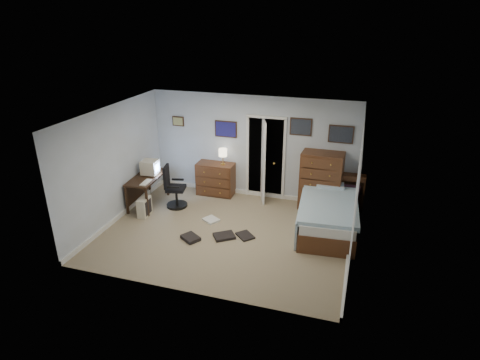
% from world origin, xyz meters
% --- Properties ---
extents(floor, '(5.00, 4.00, 0.02)m').
position_xyz_m(floor, '(0.00, 0.00, -0.01)').
color(floor, gray).
rests_on(floor, ground).
extents(computer_desk, '(0.65, 1.27, 0.71)m').
position_xyz_m(computer_desk, '(-2.28, 0.75, 0.55)').
color(computer_desk, black).
rests_on(computer_desk, floor).
extents(crt_monitor, '(0.39, 0.36, 0.34)m').
position_xyz_m(crt_monitor, '(-2.18, 0.91, 0.89)').
color(crt_monitor, beige).
rests_on(crt_monitor, computer_desk).
extents(keyboard, '(0.17, 0.39, 0.02)m').
position_xyz_m(keyboard, '(-2.02, 0.41, 0.72)').
color(keyboard, beige).
rests_on(keyboard, computer_desk).
extents(pc_tower, '(0.22, 0.41, 0.43)m').
position_xyz_m(pc_tower, '(-2.00, 0.21, 0.21)').
color(pc_tower, beige).
rests_on(pc_tower, floor).
extents(office_chair, '(0.58, 0.58, 1.01)m').
position_xyz_m(office_chair, '(-1.56, 0.82, 0.39)').
color(office_chair, black).
rests_on(office_chair, floor).
extents(media_stack, '(0.15, 0.15, 0.75)m').
position_xyz_m(media_stack, '(-2.32, 2.27, 0.37)').
color(media_stack, maroon).
rests_on(media_stack, floor).
extents(low_dresser, '(0.92, 0.47, 0.82)m').
position_xyz_m(low_dresser, '(-0.87, 1.77, 0.41)').
color(low_dresser, '#56321B').
rests_on(low_dresser, floor).
extents(table_lamp, '(0.21, 0.21, 0.40)m').
position_xyz_m(table_lamp, '(-0.67, 1.77, 1.11)').
color(table_lamp, gold).
rests_on(table_lamp, low_dresser).
extents(doorway, '(0.96, 1.12, 2.05)m').
position_xyz_m(doorway, '(0.35, 2.27, 1.00)').
color(doorway, black).
rests_on(doorway, floor).
extents(tall_dresser, '(0.95, 0.60, 1.36)m').
position_xyz_m(tall_dresser, '(1.72, 1.75, 0.68)').
color(tall_dresser, '#56321B').
rests_on(tall_dresser, floor).
extents(headboard_bookcase, '(0.96, 0.25, 0.87)m').
position_xyz_m(headboard_bookcase, '(2.22, 1.86, 0.46)').
color(headboard_bookcase, '#56321B').
rests_on(headboard_bookcase, floor).
extents(bed, '(1.30, 2.24, 0.71)m').
position_xyz_m(bed, '(1.98, 0.79, 0.34)').
color(bed, '#56321B').
rests_on(bed, floor).
extents(wall_posters, '(4.38, 0.04, 0.60)m').
position_xyz_m(wall_posters, '(0.57, 1.98, 1.75)').
color(wall_posters, '#331E11').
rests_on(wall_posters, floor).
extents(floor_clutter, '(1.48, 1.28, 0.07)m').
position_xyz_m(floor_clutter, '(-0.20, -0.14, 0.03)').
color(floor_clutter, black).
rests_on(floor_clutter, floor).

